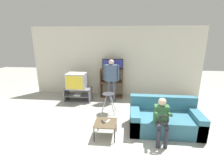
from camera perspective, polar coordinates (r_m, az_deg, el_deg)
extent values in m
plane|color=#ADADA3|center=(3.39, -4.58, -24.47)|extent=(18.00, 18.00, 0.00)
cube|color=silver|center=(6.23, 1.15, 7.72)|extent=(6.40, 0.06, 2.60)
cube|color=slate|center=(6.06, -11.60, -5.53)|extent=(0.93, 0.50, 0.02)
cube|color=slate|center=(5.98, -11.71, -3.73)|extent=(0.90, 0.50, 0.02)
cube|color=slate|center=(5.91, -11.84, -1.46)|extent=(0.93, 0.50, 0.02)
cube|color=slate|center=(6.12, -15.73, -3.32)|extent=(0.03, 0.50, 0.47)
cube|color=slate|center=(5.86, -7.53, -3.71)|extent=(0.03, 0.50, 0.47)
cube|color=silver|center=(5.92, -11.90, -3.62)|extent=(0.24, 0.28, 0.05)
cube|color=#B2B2B7|center=(5.84, -12.26, 1.17)|extent=(0.66, 0.56, 0.54)
cube|color=yellow|center=(5.58, -13.14, 0.43)|extent=(0.58, 0.01, 0.46)
cube|color=brown|center=(6.20, -3.86, 0.40)|extent=(0.03, 0.39, 1.07)
cube|color=brown|center=(6.11, 3.76, 0.19)|extent=(0.03, 0.39, 1.07)
cube|color=brown|center=(6.30, -0.07, -4.25)|extent=(0.79, 0.39, 0.03)
cube|color=brown|center=(6.13, -0.07, 0.78)|extent=(0.79, 0.39, 0.03)
cube|color=brown|center=(6.02, -0.07, 5.05)|extent=(0.79, 0.39, 0.03)
cube|color=black|center=(6.06, -1.54, 1.82)|extent=(0.18, 0.04, 0.22)
cube|color=black|center=(5.98, 0.26, 5.33)|extent=(0.27, 0.20, 0.04)
cube|color=black|center=(5.95, 0.27, 7.16)|extent=(0.76, 0.04, 0.35)
cube|color=#333899|center=(5.93, 0.25, 7.13)|extent=(0.71, 0.01, 0.30)
cylinder|color=#B7B7BC|center=(4.81, -2.90, -7.35)|extent=(0.18, 0.17, 0.60)
cylinder|color=#B7B7BC|center=(4.78, 0.06, -7.48)|extent=(0.18, 0.17, 0.60)
cylinder|color=#B7B7BC|center=(5.03, -2.49, -6.29)|extent=(0.18, 0.17, 0.60)
cylinder|color=#B7B7BC|center=(5.00, 0.34, -6.40)|extent=(0.18, 0.17, 0.60)
cylinder|color=#333338|center=(4.79, -1.27, -3.54)|extent=(0.36, 0.36, 0.02)
cube|color=brown|center=(3.77, -2.28, -13.46)|extent=(0.49, 0.49, 0.02)
cylinder|color=black|center=(3.71, -6.33, -17.31)|extent=(0.02, 0.02, 0.34)
cylinder|color=black|center=(3.65, 0.88, -17.81)|extent=(0.02, 0.02, 0.34)
cylinder|color=black|center=(4.08, -4.99, -13.91)|extent=(0.02, 0.02, 0.34)
cylinder|color=black|center=(4.03, 1.46, -14.28)|extent=(0.02, 0.02, 0.34)
cube|color=#232328|center=(3.77, -3.22, -13.08)|extent=(0.10, 0.14, 0.02)
cube|color=silver|center=(3.79, -1.45, -12.95)|extent=(0.09, 0.15, 0.02)
cube|color=teal|center=(4.26, 17.82, -12.79)|extent=(1.65, 0.91, 0.40)
cube|color=teal|center=(4.41, 17.34, -6.21)|extent=(1.65, 0.20, 0.36)
cube|color=teal|center=(4.14, 7.92, -12.06)|extent=(0.22, 0.91, 0.52)
cube|color=teal|center=(4.44, 27.16, -11.77)|extent=(0.22, 0.91, 0.52)
cylinder|color=#4C4C56|center=(5.72, -1.03, -2.58)|extent=(0.11, 0.11, 0.75)
cylinder|color=#4C4C56|center=(5.70, 0.61, -2.63)|extent=(0.11, 0.11, 0.75)
cube|color=#475B7A|center=(5.53, -0.22, 3.87)|extent=(0.38, 0.20, 0.56)
cylinder|color=#475B7A|center=(5.56, -2.56, 4.06)|extent=(0.08, 0.08, 0.54)
cylinder|color=#475B7A|center=(5.51, 2.14, 3.96)|extent=(0.08, 0.08, 0.54)
sphere|color=beige|center=(5.47, -0.22, 7.70)|extent=(0.18, 0.18, 0.18)
cylinder|color=#2D2D38|center=(3.63, 16.00, -18.08)|extent=(0.08, 0.08, 0.40)
cylinder|color=#2D2D38|center=(3.66, 18.43, -18.00)|extent=(0.08, 0.08, 0.40)
cylinder|color=#2D2D38|center=(3.63, 15.91, -13.52)|extent=(0.09, 0.30, 0.09)
cylinder|color=#2D2D38|center=(3.66, 18.28, -13.47)|extent=(0.09, 0.30, 0.09)
cube|color=#33663D|center=(3.70, 16.87, -10.19)|extent=(0.30, 0.17, 0.41)
cylinder|color=#33663D|center=(3.53, 15.18, -9.90)|extent=(0.06, 0.31, 0.14)
cylinder|color=#33663D|center=(3.58, 19.50, -9.87)|extent=(0.06, 0.31, 0.14)
sphere|color=beige|center=(3.58, 17.25, -6.00)|extent=(0.17, 0.17, 0.17)
torus|color=black|center=(3.44, 17.77, -11.96)|extent=(0.21, 0.04, 0.21)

